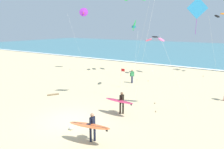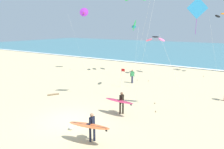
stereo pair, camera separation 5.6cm
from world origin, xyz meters
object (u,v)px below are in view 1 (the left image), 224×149
lifeguard_flag (122,76)px  bystander_green_top (132,76)px  beach_ball (71,128)px  surfer_lead (120,101)px  driftwood_log (53,94)px  kite_arc_charcoal_low (155,39)px  kite_delta_emerald_near (134,26)px  surfer_trailing (91,125)px  kite_diamond_cobalt_mid (196,11)px  kite_arc_amber_high (223,15)px  kite_delta_violet_far (84,12)px

lifeguard_flag → bystander_green_top: bearing=86.1°
beach_ball → surfer_lead: bearing=70.3°
bystander_green_top → lifeguard_flag: 2.21m
beach_ball → driftwood_log: size_ratio=0.26×
kite_arc_charcoal_low → driftwood_log: bearing=-107.8°
kite_delta_emerald_near → lifeguard_flag: bearing=179.9°
surfer_trailing → kite_diamond_cobalt_mid: 10.48m
kite_arc_charcoal_low → lifeguard_flag: size_ratio=2.48×
kite_delta_emerald_near → kite_arc_amber_high: (6.32, 13.10, 1.35)m
bystander_green_top → kite_arc_amber_high: bearing=55.5°
kite_arc_amber_high → driftwood_log: bearing=-121.5°
kite_delta_emerald_near → driftwood_log: size_ratio=6.58×
kite_delta_emerald_near → driftwood_log: 10.33m
beach_ball → surfer_trailing: bearing=-15.4°
surfer_lead → lifeguard_flag: size_ratio=1.15×
surfer_trailing → bystander_green_top: 13.85m
kite_delta_emerald_near → kite_arc_amber_high: size_ratio=0.87×
kite_delta_violet_far → beach_ball: bearing=-52.9°
kite_diamond_cobalt_mid → bystander_green_top: (-7.82, 5.65, -6.66)m
surfer_trailing → kite_diamond_cobalt_mid: kite_diamond_cobalt_mid is taller
beach_ball → kite_diamond_cobalt_mid: bearing=51.3°
bystander_green_top → driftwood_log: bystander_green_top is taller
kite_delta_emerald_near → kite_diamond_cobalt_mid: bearing=-27.8°
surfer_trailing → lifeguard_flag: lifeguard_flag is taller
surfer_trailing → kite_delta_violet_far: bearing=130.6°
surfer_lead → lifeguard_flag: lifeguard_flag is taller
kite_delta_emerald_near → lifeguard_flag: 5.42m
kite_arc_amber_high → beach_ball: (-5.26, -23.52, -7.72)m
kite_arc_charcoal_low → kite_delta_emerald_near: bearing=-83.5°
kite_diamond_cobalt_mid → lifeguard_flag: bearing=156.4°
surfer_lead → surfer_trailing: 4.45m
kite_delta_emerald_near → surfer_trailing: bearing=-74.1°
kite_arc_charcoal_low → beach_ball: 19.08m
surfer_lead → kite_arc_charcoal_low: (-3.34, 14.56, 3.79)m
surfer_lead → kite_arc_amber_high: bearing=78.8°
beach_ball → kite_arc_charcoal_low: bearing=96.1°
lifeguard_flag → kite_arc_amber_high: bearing=59.7°
kite_arc_charcoal_low → surfer_lead: bearing=-77.1°
kite_delta_violet_far → kite_arc_amber_high: kite_delta_violet_far is taller
kite_arc_charcoal_low → kite_diamond_cobalt_mid: bearing=-56.7°
bystander_green_top → driftwood_log: 9.23m
surfer_trailing → lifeguard_flag: bearing=112.1°
kite_arc_amber_high → driftwood_log: (-11.71, -19.12, -7.79)m
lifeguard_flag → driftwood_log: (-4.05, -6.03, -1.19)m
surfer_trailing → kite_diamond_cobalt_mid: bearing=65.0°
surfer_trailing → kite_arc_amber_high: size_ratio=0.32×
surfer_trailing → beach_ball: surfer_trailing is taller
kite_arc_charcoal_low → kite_delta_violet_far: bearing=-164.0°
kite_diamond_cobalt_mid → kite_arc_charcoal_low: bearing=123.3°
kite_delta_violet_far → lifeguard_flag: size_ratio=4.33×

